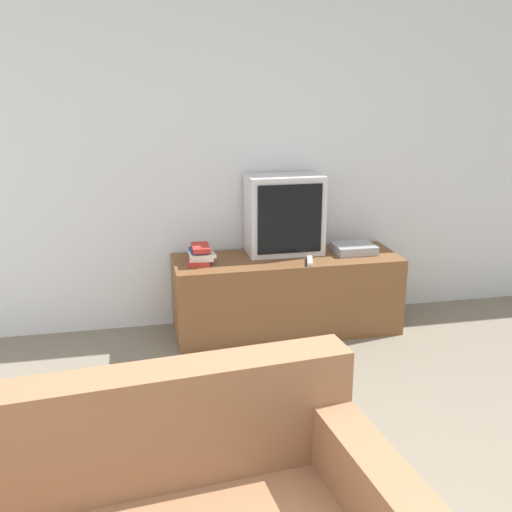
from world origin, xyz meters
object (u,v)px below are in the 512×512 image
at_px(television, 284,215).
at_px(remote_on_stand, 310,261).
at_px(tv_stand, 286,294).
at_px(book_stack, 200,255).
at_px(set_top_box, 354,248).

relative_size(television, remote_on_stand, 3.02).
relative_size(tv_stand, book_stack, 6.77).
relative_size(tv_stand, remote_on_stand, 8.58).
xyz_separation_m(book_stack, remote_on_stand, (0.72, -0.14, -0.05)).
distance_m(tv_stand, television, 0.56).
bearing_deg(television, set_top_box, -11.57).
distance_m(television, book_stack, 0.67).
bearing_deg(tv_stand, set_top_box, 1.46).
distance_m(tv_stand, remote_on_stand, 0.35).
height_order(tv_stand, book_stack, book_stack).
distance_m(book_stack, set_top_box, 1.10).
bearing_deg(television, book_stack, -167.98).
relative_size(television, set_top_box, 1.94).
bearing_deg(set_top_box, television, 168.43).
height_order(tv_stand, television, television).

